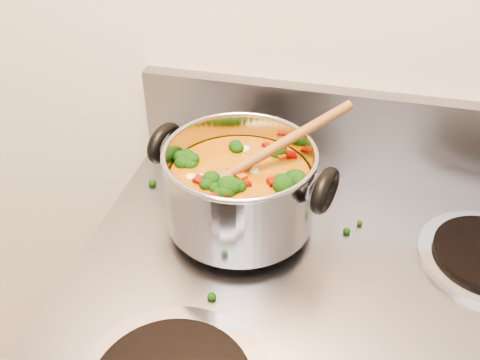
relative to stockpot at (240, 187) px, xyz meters
name	(u,v)px	position (x,y,z in m)	size (l,w,h in m)	color
stockpot	(240,187)	(0.00, 0.00, 0.00)	(0.29, 0.23, 0.14)	#AEADB6
wooden_spoon	(249,162)	(0.01, 0.01, 0.04)	(0.22, 0.20, 0.09)	brown
cooktop_crumbs	(233,207)	(-0.02, 0.04, -0.07)	(0.34, 0.28, 0.01)	black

